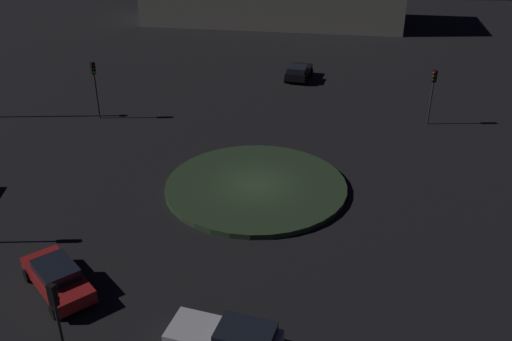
# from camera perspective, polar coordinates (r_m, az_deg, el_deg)

# --- Properties ---
(ground_plane) EXTENTS (119.00, 119.00, 0.00)m
(ground_plane) POSITION_cam_1_polar(r_m,az_deg,el_deg) (34.37, -0.00, -1.83)
(ground_plane) COLOR black
(roundabout_island) EXTENTS (10.99, 10.99, 0.32)m
(roundabout_island) POSITION_cam_1_polar(r_m,az_deg,el_deg) (34.29, -0.00, -1.59)
(roundabout_island) COLOR #2D4228
(roundabout_island) RESTS_ON ground_plane
(car_black) EXTENTS (4.13, 2.76, 1.42)m
(car_black) POSITION_cam_1_polar(r_m,az_deg,el_deg) (53.11, 4.32, 9.90)
(car_black) COLOR black
(car_black) RESTS_ON ground_plane
(car_white) EXTENTS (2.94, 4.80, 1.43)m
(car_white) POSITION_cam_1_polar(r_m,az_deg,el_deg) (23.22, -2.78, -16.52)
(car_white) COLOR white
(car_white) RESTS_ON ground_plane
(car_red) EXTENTS (4.50, 4.34, 1.44)m
(car_red) POSITION_cam_1_polar(r_m,az_deg,el_deg) (27.59, -19.39, -10.11)
(car_red) COLOR red
(car_red) RESTS_ON ground_plane
(traffic_light_northwest_near) EXTENTS (0.39, 0.36, 4.27)m
(traffic_light_northwest_near) POSITION_cam_1_polar(r_m,az_deg,el_deg) (22.09, -19.43, -13.29)
(traffic_light_northwest_near) COLOR #2D2D2D
(traffic_light_northwest_near) RESTS_ON ground_plane
(traffic_light_northeast) EXTENTS (0.38, 0.39, 4.48)m
(traffic_light_northeast) POSITION_cam_1_polar(r_m,az_deg,el_deg) (44.99, -15.94, 8.83)
(traffic_light_northeast) COLOR #2D2D2D
(traffic_light_northeast) RESTS_ON ground_plane
(traffic_light_southeast) EXTENTS (0.38, 0.39, 4.24)m
(traffic_light_southeast) POSITION_cam_1_polar(r_m,az_deg,el_deg) (44.23, 17.38, 8.09)
(traffic_light_southeast) COLOR #2D2D2D
(traffic_light_southeast) RESTS_ON ground_plane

